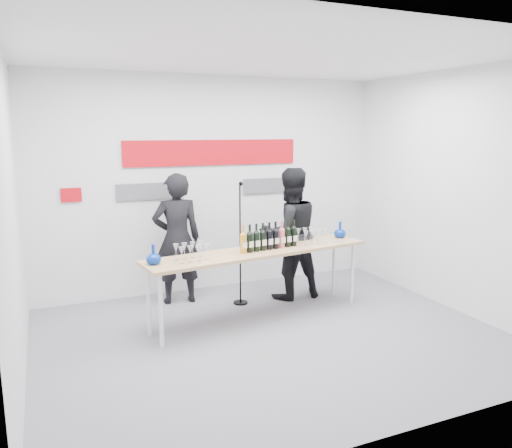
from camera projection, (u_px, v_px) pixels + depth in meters
name	position (u px, v px, depth m)	size (l,w,h in m)	color
ground	(273.00, 337.00, 5.53)	(5.00, 5.00, 0.00)	slate
back_wall	(213.00, 184.00, 7.06)	(5.00, 0.04, 3.00)	silver
signage	(210.00, 163.00, 6.95)	(3.38, 0.02, 0.79)	red
tasting_table	(259.00, 255.00, 5.95)	(2.88, 0.95, 0.85)	tan
wine_bottles	(269.00, 236.00, 5.96)	(0.80, 0.18, 0.33)	#BF7F19
decanter_left	(153.00, 254.00, 5.31)	(0.16, 0.16, 0.21)	navy
decanter_right	(340.00, 230.00, 6.63)	(0.16, 0.16, 0.21)	navy
glasses_left	(192.00, 252.00, 5.48)	(0.38, 0.26, 0.18)	silver
glasses_right	(312.00, 236.00, 6.32)	(0.38, 0.26, 0.18)	silver
presenter_left	(177.00, 239.00, 6.51)	(0.63, 0.41, 1.72)	black
presenter_right	(290.00, 234.00, 6.71)	(0.86, 0.67, 1.77)	black
mic_stand	(240.00, 267.00, 6.51)	(0.19, 0.19, 1.62)	black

